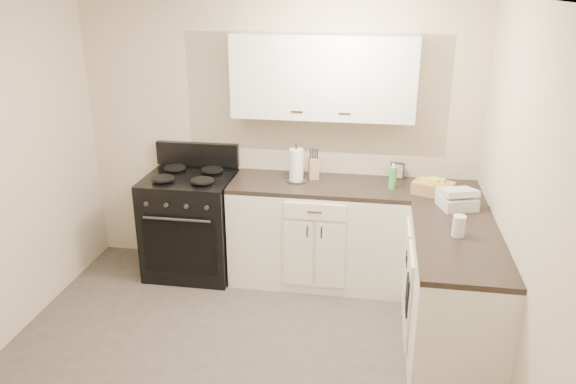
% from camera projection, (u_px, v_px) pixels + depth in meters
% --- Properties ---
extents(floor, '(3.60, 3.60, 0.00)m').
position_uv_depth(floor, '(233.00, 379.00, 3.91)').
color(floor, '#473F38').
rests_on(floor, ground).
extents(ceiling, '(3.60, 3.60, 0.00)m').
position_uv_depth(ceiling, '(216.00, 0.00, 3.02)').
color(ceiling, white).
rests_on(ceiling, wall_back).
extents(wall_back, '(3.60, 0.00, 3.60)m').
position_uv_depth(wall_back, '(277.00, 138.00, 5.13)').
color(wall_back, beige).
rests_on(wall_back, ground).
extents(wall_right, '(0.00, 3.60, 3.60)m').
position_uv_depth(wall_right, '(531.00, 233.00, 3.20)').
color(wall_right, beige).
rests_on(wall_right, ground).
extents(base_cabinets_back, '(1.55, 0.60, 0.90)m').
position_uv_depth(base_cabinets_back, '(318.00, 234.00, 5.07)').
color(base_cabinets_back, white).
rests_on(base_cabinets_back, floor).
extents(base_cabinets_right, '(0.60, 1.90, 0.90)m').
position_uv_depth(base_cabinets_right, '(448.00, 279.00, 4.31)').
color(base_cabinets_right, white).
rests_on(base_cabinets_right, floor).
extents(countertop_back, '(1.55, 0.60, 0.04)m').
position_uv_depth(countertop_back, '(319.00, 185.00, 4.90)').
color(countertop_back, black).
rests_on(countertop_back, base_cabinets_back).
extents(countertop_right, '(0.60, 1.90, 0.04)m').
position_uv_depth(countertop_right, '(454.00, 223.00, 4.14)').
color(countertop_right, black).
rests_on(countertop_right, base_cabinets_right).
extents(upper_cabinets, '(1.55, 0.30, 0.70)m').
position_uv_depth(upper_cabinets, '(323.00, 77.00, 4.72)').
color(upper_cabinets, silver).
rests_on(upper_cabinets, wall_back).
extents(stove, '(0.79, 0.68, 0.96)m').
position_uv_depth(stove, '(191.00, 226.00, 5.22)').
color(stove, black).
rests_on(stove, floor).
extents(knife_block, '(0.11, 0.10, 0.19)m').
position_uv_depth(knife_block, '(314.00, 169.00, 4.98)').
color(knife_block, tan).
rests_on(knife_block, countertop_back).
extents(paper_towel, '(0.16, 0.16, 0.30)m').
position_uv_depth(paper_towel, '(296.00, 165.00, 4.89)').
color(paper_towel, white).
rests_on(paper_towel, countertop_back).
extents(soap_bottle, '(0.08, 0.08, 0.20)m').
position_uv_depth(soap_bottle, '(393.00, 178.00, 4.73)').
color(soap_bottle, green).
rests_on(soap_bottle, countertop_back).
extents(picture_frame, '(0.13, 0.06, 0.15)m').
position_uv_depth(picture_frame, '(397.00, 171.00, 4.98)').
color(picture_frame, black).
rests_on(picture_frame, countertop_back).
extents(wicker_basket, '(0.37, 0.31, 0.10)m').
position_uv_depth(wicker_basket, '(433.00, 188.00, 4.63)').
color(wicker_basket, tan).
rests_on(wicker_basket, countertop_right).
extents(countertop_grill, '(0.32, 0.31, 0.09)m').
position_uv_depth(countertop_grill, '(457.00, 202.00, 4.36)').
color(countertop_grill, silver).
rests_on(countertop_grill, countertop_right).
extents(glass_jar, '(0.12, 0.12, 0.15)m').
position_uv_depth(glass_jar, '(459.00, 226.00, 3.86)').
color(glass_jar, silver).
rests_on(glass_jar, countertop_right).
extents(oven_mitt_near, '(0.02, 0.16, 0.28)m').
position_uv_depth(oven_mitt_near, '(408.00, 295.00, 3.92)').
color(oven_mitt_near, black).
rests_on(oven_mitt_near, base_cabinets_right).
extents(oven_mitt_far, '(0.02, 0.13, 0.22)m').
position_uv_depth(oven_mitt_far, '(408.00, 290.00, 4.01)').
color(oven_mitt_far, black).
rests_on(oven_mitt_far, base_cabinets_right).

